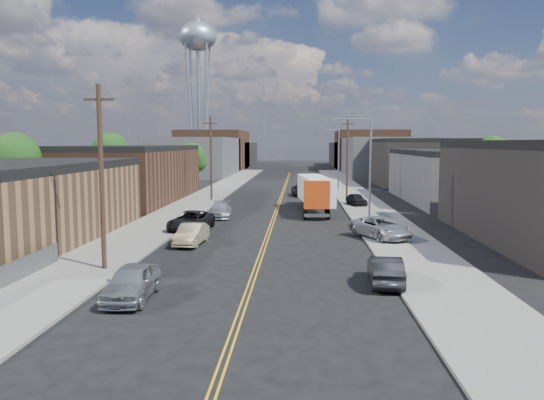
# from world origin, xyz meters

# --- Properties ---
(ground) EXTENTS (260.00, 260.00, 0.00)m
(ground) POSITION_xyz_m (0.00, 60.00, 0.00)
(ground) COLOR black
(ground) RESTS_ON ground
(centerline) EXTENTS (0.32, 120.00, 0.01)m
(centerline) POSITION_xyz_m (0.00, 45.00, 0.01)
(centerline) COLOR gold
(centerline) RESTS_ON ground
(sidewalk_left) EXTENTS (5.00, 140.00, 0.15)m
(sidewalk_left) POSITION_xyz_m (-9.50, 45.00, 0.07)
(sidewalk_left) COLOR slate
(sidewalk_left) RESTS_ON ground
(sidewalk_right) EXTENTS (5.00, 140.00, 0.15)m
(sidewalk_right) POSITION_xyz_m (9.50, 45.00, 0.07)
(sidewalk_right) COLOR slate
(sidewalk_right) RESTS_ON ground
(warehouse_tan) EXTENTS (12.00, 22.00, 5.60)m
(warehouse_tan) POSITION_xyz_m (-18.00, 18.00, 2.80)
(warehouse_tan) COLOR brown
(warehouse_tan) RESTS_ON ground
(warehouse_brown) EXTENTS (12.00, 26.00, 6.60)m
(warehouse_brown) POSITION_xyz_m (-18.00, 44.00, 3.30)
(warehouse_brown) COLOR #4C2F1E
(warehouse_brown) RESTS_ON ground
(industrial_right_b) EXTENTS (14.00, 24.00, 6.10)m
(industrial_right_b) POSITION_xyz_m (22.00, 46.00, 3.05)
(industrial_right_b) COLOR #3A3A3C
(industrial_right_b) RESTS_ON ground
(industrial_right_c) EXTENTS (14.00, 22.00, 7.60)m
(industrial_right_c) POSITION_xyz_m (22.00, 72.00, 3.80)
(industrial_right_c) COLOR black
(industrial_right_c) RESTS_ON ground
(skyline_left_a) EXTENTS (16.00, 30.00, 8.00)m
(skyline_left_a) POSITION_xyz_m (-20.00, 95.00, 4.00)
(skyline_left_a) COLOR #3A3A3C
(skyline_left_a) RESTS_ON ground
(skyline_right_a) EXTENTS (16.00, 30.00, 8.00)m
(skyline_right_a) POSITION_xyz_m (20.00, 95.00, 4.00)
(skyline_right_a) COLOR #3A3A3C
(skyline_right_a) RESTS_ON ground
(skyline_left_b) EXTENTS (16.00, 26.00, 10.00)m
(skyline_left_b) POSITION_xyz_m (-20.00, 120.00, 5.00)
(skyline_left_b) COLOR #4C2F1E
(skyline_left_b) RESTS_ON ground
(skyline_right_b) EXTENTS (16.00, 26.00, 10.00)m
(skyline_right_b) POSITION_xyz_m (20.00, 120.00, 5.00)
(skyline_right_b) COLOR #4C2F1E
(skyline_right_b) RESTS_ON ground
(skyline_left_c) EXTENTS (16.00, 40.00, 7.00)m
(skyline_left_c) POSITION_xyz_m (-20.00, 140.00, 3.50)
(skyline_left_c) COLOR black
(skyline_left_c) RESTS_ON ground
(skyline_right_c) EXTENTS (16.00, 40.00, 7.00)m
(skyline_right_c) POSITION_xyz_m (20.00, 140.00, 3.50)
(skyline_right_c) COLOR black
(skyline_right_c) RESTS_ON ground
(water_tower) EXTENTS (9.00, 9.00, 36.90)m
(water_tower) POSITION_xyz_m (-22.00, 110.00, 30.65)
(water_tower) COLOR gray
(water_tower) RESTS_ON ground
(streetlight_near) EXTENTS (3.39, 0.25, 9.00)m
(streetlight_near) POSITION_xyz_m (7.60, 25.00, 5.33)
(streetlight_near) COLOR gray
(streetlight_near) RESTS_ON ground
(streetlight_far) EXTENTS (3.39, 0.25, 9.00)m
(streetlight_far) POSITION_xyz_m (7.60, 60.00, 5.33)
(streetlight_far) COLOR gray
(streetlight_far) RESTS_ON ground
(utility_pole_left_near) EXTENTS (1.60, 0.26, 10.00)m
(utility_pole_left_near) POSITION_xyz_m (-8.20, 10.00, 5.14)
(utility_pole_left_near) COLOR black
(utility_pole_left_near) RESTS_ON ground
(utility_pole_left_far) EXTENTS (1.60, 0.26, 10.00)m
(utility_pole_left_far) POSITION_xyz_m (-8.20, 45.00, 5.14)
(utility_pole_left_far) COLOR black
(utility_pole_left_far) RESTS_ON ground
(utility_pole_right) EXTENTS (1.60, 0.26, 10.00)m
(utility_pole_right) POSITION_xyz_m (8.20, 48.00, 5.14)
(utility_pole_right) COLOR black
(utility_pole_right) RESTS_ON ground
(tree_left_near) EXTENTS (4.85, 4.76, 7.91)m
(tree_left_near) POSITION_xyz_m (-23.94, 30.00, 5.18)
(tree_left_near) COLOR black
(tree_left_near) RESTS_ON ground
(tree_left_mid) EXTENTS (5.10, 5.04, 8.37)m
(tree_left_mid) POSITION_xyz_m (-23.94, 55.00, 5.48)
(tree_left_mid) COLOR black
(tree_left_mid) RESTS_ON ground
(tree_left_far) EXTENTS (4.35, 4.20, 6.97)m
(tree_left_far) POSITION_xyz_m (-13.94, 62.00, 4.57)
(tree_left_far) COLOR black
(tree_left_far) RESTS_ON ground
(tree_right_far) EXTENTS (4.85, 4.76, 7.91)m
(tree_right_far) POSITION_xyz_m (30.06, 60.00, 5.18)
(tree_right_far) COLOR black
(tree_right_far) RESTS_ON ground
(semi_truck) EXTENTS (3.51, 13.96, 3.59)m
(semi_truck) POSITION_xyz_m (3.90, 35.91, 2.04)
(semi_truck) COLOR silver
(semi_truck) RESTS_ON ground
(car_left_a) EXTENTS (1.94, 4.62, 1.56)m
(car_left_a) POSITION_xyz_m (-5.04, 4.89, 0.78)
(car_left_a) COLOR #9EA0A3
(car_left_a) RESTS_ON ground
(car_left_b) EXTENTS (1.81, 4.43, 1.43)m
(car_left_b) POSITION_xyz_m (-5.00, 17.62, 0.72)
(car_left_b) COLOR #988B64
(car_left_b) RESTS_ON ground
(car_left_c) EXTENTS (3.28, 5.83, 1.54)m
(car_left_c) POSITION_xyz_m (-6.22, 23.41, 0.77)
(car_left_c) COLOR black
(car_left_c) RESTS_ON ground
(car_left_d) EXTENTS (2.31, 4.92, 1.39)m
(car_left_d) POSITION_xyz_m (-5.00, 30.79, 0.69)
(car_left_d) COLOR #AEB0B3
(car_left_d) RESTS_ON ground
(car_right_oncoming) EXTENTS (1.77, 4.40, 1.42)m
(car_right_oncoming) POSITION_xyz_m (6.60, 8.00, 0.71)
(car_right_oncoming) COLOR black
(car_right_oncoming) RESTS_ON ground
(car_right_lot_a) EXTENTS (4.63, 5.88, 1.49)m
(car_right_lot_a) POSITION_xyz_m (8.20, 20.14, 0.89)
(car_right_lot_a) COLOR #B4B6BA
(car_right_lot_a) RESTS_ON sidewalk_right
(car_right_lot_c) EXTENTS (2.37, 4.00, 1.28)m
(car_right_lot_c) POSITION_xyz_m (8.58, 40.32, 0.79)
(car_right_lot_c) COLOR black
(car_right_lot_c) RESTS_ON sidewalk_right
(car_ahead_truck) EXTENTS (2.87, 5.38, 1.44)m
(car_ahead_truck) POSITION_xyz_m (2.61, 51.37, 0.72)
(car_ahead_truck) COLOR black
(car_ahead_truck) RESTS_ON ground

